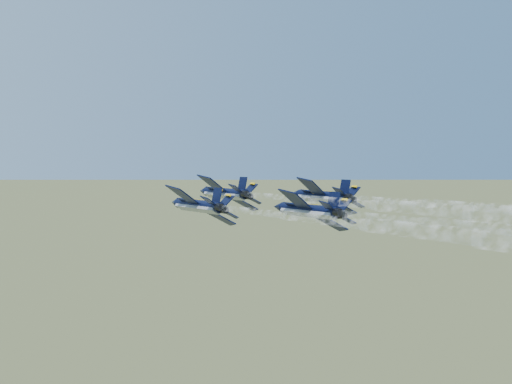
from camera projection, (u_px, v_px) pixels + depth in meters
jet_lead at (224, 193)px, 109.83m from camera, size 9.93×14.91×6.15m
jet_left at (197, 205)px, 96.73m from camera, size 9.93×14.91×6.15m
jet_right at (322, 196)px, 106.20m from camera, size 9.93×14.91×6.15m
jet_slot at (308, 210)px, 92.49m from camera, size 9.93×14.91×6.15m
smoke_trail_lead at (427, 236)px, 74.32m from camera, size 8.44×54.90×2.54m
smoke_trail_left at (428, 265)px, 61.21m from camera, size 8.44×54.90×2.54m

